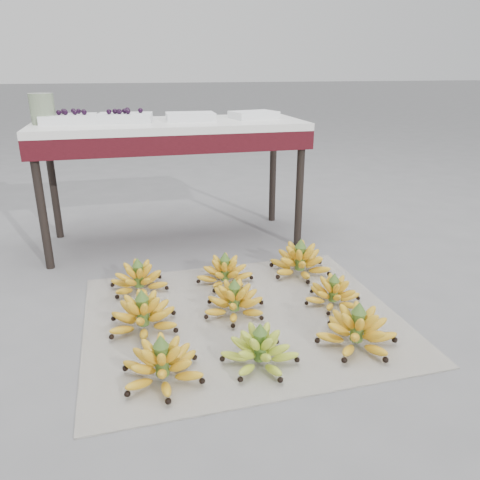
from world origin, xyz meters
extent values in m
plane|color=slate|center=(0.00, 0.00, 0.00)|extent=(60.00, 60.00, 0.00)
cube|color=silver|center=(0.00, -0.06, 0.00)|extent=(1.26, 1.07, 0.01)
ellipsoid|color=yellow|center=(-0.36, -0.40, 0.05)|extent=(0.36, 0.36, 0.08)
ellipsoid|color=yellow|center=(-0.36, -0.40, 0.08)|extent=(0.25, 0.25, 0.06)
ellipsoid|color=yellow|center=(-0.36, -0.40, 0.12)|extent=(0.16, 0.16, 0.05)
cylinder|color=#436524|center=(-0.36, -0.40, 0.08)|extent=(0.04, 0.04, 0.11)
cone|color=#436524|center=(-0.36, -0.40, 0.15)|extent=(0.05, 0.05, 0.04)
ellipsoid|color=#81B030|center=(-0.03, -0.39, 0.04)|extent=(0.35, 0.35, 0.08)
ellipsoid|color=#81B030|center=(-0.03, -0.39, 0.08)|extent=(0.24, 0.24, 0.06)
ellipsoid|color=#81B030|center=(-0.03, -0.39, 0.11)|extent=(0.16, 0.16, 0.05)
cylinder|color=#436524|center=(-0.03, -0.39, 0.08)|extent=(0.04, 0.04, 0.11)
cone|color=#436524|center=(-0.03, -0.39, 0.15)|extent=(0.05, 0.05, 0.04)
ellipsoid|color=yellow|center=(0.35, -0.37, 0.05)|extent=(0.35, 0.35, 0.09)
ellipsoid|color=yellow|center=(0.35, -0.37, 0.09)|extent=(0.25, 0.25, 0.06)
ellipsoid|color=yellow|center=(0.35, -0.37, 0.12)|extent=(0.16, 0.16, 0.05)
cylinder|color=#436524|center=(0.35, -0.37, 0.09)|extent=(0.05, 0.05, 0.12)
cone|color=#436524|center=(0.35, -0.37, 0.16)|extent=(0.06, 0.06, 0.04)
ellipsoid|color=yellow|center=(-0.40, -0.06, 0.05)|extent=(0.32, 0.32, 0.08)
ellipsoid|color=yellow|center=(-0.40, -0.06, 0.08)|extent=(0.23, 0.23, 0.06)
ellipsoid|color=yellow|center=(-0.40, -0.06, 0.12)|extent=(0.15, 0.15, 0.05)
cylinder|color=#436524|center=(-0.40, -0.06, 0.08)|extent=(0.05, 0.05, 0.11)
cone|color=#436524|center=(-0.40, -0.06, 0.16)|extent=(0.05, 0.05, 0.04)
ellipsoid|color=yellow|center=(-0.03, -0.03, 0.04)|extent=(0.28, 0.28, 0.08)
ellipsoid|color=yellow|center=(-0.03, -0.03, 0.08)|extent=(0.20, 0.20, 0.06)
ellipsoid|color=yellow|center=(-0.03, -0.03, 0.11)|extent=(0.13, 0.13, 0.05)
cylinder|color=#436524|center=(-0.03, -0.03, 0.08)|extent=(0.04, 0.04, 0.11)
cone|color=#436524|center=(-0.03, -0.03, 0.15)|extent=(0.05, 0.05, 0.04)
ellipsoid|color=yellow|center=(0.40, -0.06, 0.04)|extent=(0.26, 0.26, 0.07)
ellipsoid|color=yellow|center=(0.40, -0.06, 0.07)|extent=(0.19, 0.19, 0.05)
ellipsoid|color=yellow|center=(0.40, -0.06, 0.10)|extent=(0.12, 0.12, 0.04)
cylinder|color=#436524|center=(0.40, -0.06, 0.07)|extent=(0.04, 0.04, 0.10)
cone|color=#436524|center=(0.40, -0.06, 0.13)|extent=(0.05, 0.05, 0.04)
ellipsoid|color=yellow|center=(-0.40, 0.29, 0.04)|extent=(0.34, 0.34, 0.08)
ellipsoid|color=yellow|center=(-0.40, 0.29, 0.08)|extent=(0.24, 0.24, 0.06)
ellipsoid|color=yellow|center=(-0.40, 0.29, 0.11)|extent=(0.16, 0.16, 0.05)
cylinder|color=#436524|center=(-0.40, 0.29, 0.08)|extent=(0.04, 0.04, 0.11)
cone|color=#436524|center=(-0.40, 0.29, 0.15)|extent=(0.05, 0.05, 0.04)
ellipsoid|color=yellow|center=(0.00, 0.26, 0.04)|extent=(0.30, 0.30, 0.08)
ellipsoid|color=yellow|center=(0.00, 0.26, 0.08)|extent=(0.21, 0.21, 0.06)
ellipsoid|color=yellow|center=(0.00, 0.26, 0.11)|extent=(0.14, 0.14, 0.05)
cylinder|color=#436524|center=(0.00, 0.26, 0.08)|extent=(0.04, 0.04, 0.10)
cone|color=#436524|center=(0.00, 0.26, 0.14)|extent=(0.05, 0.05, 0.04)
ellipsoid|color=yellow|center=(0.38, 0.28, 0.05)|extent=(0.33, 0.33, 0.09)
ellipsoid|color=yellow|center=(0.38, 0.28, 0.09)|extent=(0.23, 0.23, 0.07)
ellipsoid|color=yellow|center=(0.38, 0.28, 0.13)|extent=(0.15, 0.15, 0.06)
cylinder|color=#436524|center=(0.38, 0.28, 0.09)|extent=(0.05, 0.05, 0.12)
cone|color=#436524|center=(0.38, 0.28, 0.17)|extent=(0.06, 0.06, 0.04)
cylinder|color=black|center=(-0.83, 0.67, 0.33)|extent=(0.04, 0.04, 0.65)
cylinder|color=black|center=(0.51, 0.67, 0.33)|extent=(0.04, 0.04, 0.65)
cylinder|color=black|center=(-0.83, 1.15, 0.33)|extent=(0.04, 0.04, 0.65)
cylinder|color=black|center=(0.51, 1.15, 0.33)|extent=(0.04, 0.04, 0.65)
cube|color=#470D15|center=(-0.16, 0.91, 0.60)|extent=(1.44, 0.57, 0.10)
cube|color=white|center=(-0.16, 0.91, 0.67)|extent=(1.44, 0.57, 0.04)
cube|color=silver|center=(-0.68, 0.94, 0.71)|extent=(0.28, 0.20, 0.04)
sphere|color=black|center=(-0.63, 0.97, 0.75)|extent=(0.03, 0.03, 0.03)
sphere|color=black|center=(-0.69, 0.91, 0.75)|extent=(0.03, 0.03, 0.03)
sphere|color=black|center=(-0.70, 0.99, 0.75)|extent=(0.03, 0.03, 0.03)
sphere|color=black|center=(-0.60, 0.93, 0.75)|extent=(0.03, 0.03, 0.03)
sphere|color=black|center=(-0.70, 0.95, 0.75)|extent=(0.03, 0.03, 0.03)
sphere|color=black|center=(-0.72, 0.91, 0.75)|extent=(0.03, 0.03, 0.03)
sphere|color=black|center=(-0.64, 0.91, 0.75)|extent=(0.03, 0.03, 0.03)
sphere|color=black|center=(-0.66, 0.99, 0.75)|extent=(0.03, 0.03, 0.03)
sphere|color=black|center=(-0.70, 0.98, 0.75)|extent=(0.03, 0.03, 0.03)
sphere|color=black|center=(-0.59, 0.90, 0.75)|extent=(0.03, 0.03, 0.03)
sphere|color=black|center=(-0.70, 0.97, 0.75)|extent=(0.03, 0.03, 0.03)
cube|color=silver|center=(-0.39, 0.93, 0.71)|extent=(0.30, 0.24, 0.04)
sphere|color=black|center=(-0.38, 0.88, 0.75)|extent=(0.03, 0.03, 0.03)
sphere|color=black|center=(-0.31, 0.92, 0.75)|extent=(0.03, 0.03, 0.03)
sphere|color=black|center=(-0.44, 0.91, 0.75)|extent=(0.03, 0.03, 0.03)
sphere|color=black|center=(-0.47, 0.89, 0.75)|extent=(0.03, 0.03, 0.03)
sphere|color=black|center=(-0.42, 0.89, 0.75)|extent=(0.03, 0.03, 0.03)
sphere|color=black|center=(-0.39, 0.91, 0.75)|extent=(0.03, 0.03, 0.03)
sphere|color=black|center=(-0.42, 0.89, 0.75)|extent=(0.03, 0.03, 0.03)
sphere|color=black|center=(-0.38, 0.98, 0.75)|extent=(0.03, 0.03, 0.03)
cube|color=silver|center=(-0.04, 0.92, 0.71)|extent=(0.27, 0.20, 0.04)
cube|color=silver|center=(0.32, 0.94, 0.71)|extent=(0.28, 0.23, 0.04)
cylinder|color=#B7CCA2|center=(-0.80, 0.92, 0.77)|extent=(0.16, 0.16, 0.15)
camera|label=1|loc=(-0.43, -1.69, 0.97)|focal=35.00mm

